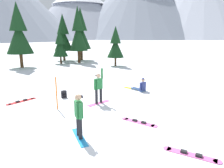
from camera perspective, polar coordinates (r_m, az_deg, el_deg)
ground_plane at (r=8.67m, az=0.14°, el=-12.17°), size 800.00×800.00×0.00m
snowboarder_foreground at (r=7.68m, az=-9.19°, el=-8.52°), size 0.77×1.53×1.70m
snowboarder_midground at (r=11.39m, az=-3.75°, el=-0.93°), size 1.28×1.17×1.97m
snowboarder_background at (r=14.25m, az=7.97°, el=-0.65°), size 1.45×1.55×0.94m
loose_snowboard_near_right at (r=9.25m, az=7.55°, el=-10.44°), size 1.55×1.25×0.09m
loose_snowboard_far_spare at (r=13.04m, az=-23.86°, el=-4.39°), size 1.42×1.52×0.09m
loose_snowboard_near_left at (r=7.38m, az=21.14°, el=-17.80°), size 1.66×1.18×0.09m
backpack_black at (r=12.94m, az=-13.21°, el=-2.81°), size 0.37×0.34×0.47m
trail_marker_pole at (r=10.84m, az=-15.16°, el=-2.54°), size 0.06×0.06×1.71m
pine_tree_slender at (r=25.72m, az=0.98°, el=10.95°), size 2.09×2.09×4.90m
pine_tree_twin at (r=32.27m, az=-13.43°, el=13.01°), size 2.74×2.74×6.90m
pine_tree_tall at (r=26.68m, az=-24.52°, el=12.90°), size 3.02×3.02×7.49m
pine_tree_young at (r=28.59m, az=-14.25°, el=10.47°), size 2.00×2.00×4.61m
pine_tree_leaning at (r=32.44m, az=-8.66°, el=14.12°), size 2.99×2.99×7.84m
pine_tree_broad at (r=29.27m, az=-9.40°, el=13.97°), size 2.54×2.54×7.64m
peak_north_spur at (r=249.39m, az=-8.96°, el=19.64°), size 136.48×136.48×61.12m
peak_west_ridge at (r=253.77m, az=7.27°, el=21.59°), size 162.72×162.72×77.98m
peak_east_ridge at (r=278.95m, az=23.65°, el=20.42°), size 185.01×185.01×82.93m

